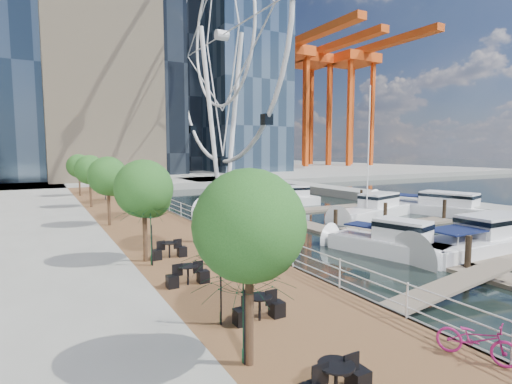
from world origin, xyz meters
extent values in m
plane|color=black|center=(0.00, 0.00, 0.00)|extent=(520.00, 520.00, 0.00)
cube|color=brown|center=(-9.00, 15.00, 0.50)|extent=(6.00, 60.00, 1.00)
cube|color=#595954|center=(-6.00, 15.00, 0.50)|extent=(0.25, 60.00, 1.00)
cube|color=gray|center=(0.00, 102.00, 0.50)|extent=(200.00, 114.00, 1.00)
cube|color=gray|center=(20.00, 20.00, 0.50)|extent=(4.00, 60.00, 1.00)
cube|color=gray|center=(14.00, 52.00, 0.50)|extent=(14.00, 12.00, 1.00)
cube|color=#6D6051|center=(3.00, 10.00, 0.10)|extent=(2.00, 32.00, 0.20)
cube|color=#6D6051|center=(9.00, 8.00, 0.10)|extent=(12.00, 2.00, 0.20)
cube|color=#6D6051|center=(9.00, 18.00, 0.10)|extent=(12.00, 2.00, 0.20)
cylinder|color=white|center=(11.50, 52.00, 14.00)|extent=(0.80, 0.80, 26.00)
cylinder|color=white|center=(16.50, 52.00, 14.00)|extent=(0.80, 0.80, 26.00)
torus|color=white|center=(14.00, 52.00, 26.00)|extent=(0.70, 44.70, 44.70)
cylinder|color=#3F2B1C|center=(-11.40, -6.00, 2.20)|extent=(0.20, 0.20, 2.40)
sphere|color=#265B1E|center=(-11.40, -6.00, 4.30)|extent=(2.60, 2.60, 2.60)
cylinder|color=#3F2B1C|center=(-11.40, 4.00, 2.20)|extent=(0.20, 0.20, 2.40)
sphere|color=#265B1E|center=(-11.40, 4.00, 4.30)|extent=(2.60, 2.60, 2.60)
cylinder|color=#3F2B1C|center=(-11.40, 14.00, 2.20)|extent=(0.20, 0.20, 2.40)
sphere|color=#265B1E|center=(-11.40, 14.00, 4.30)|extent=(2.60, 2.60, 2.60)
cylinder|color=#3F2B1C|center=(-11.40, 24.00, 2.20)|extent=(0.20, 0.20, 2.40)
sphere|color=#265B1E|center=(-11.40, 24.00, 4.30)|extent=(2.60, 2.60, 2.60)
cylinder|color=#3F2B1C|center=(-11.40, 34.00, 2.20)|extent=(0.20, 0.20, 2.40)
sphere|color=#265B1E|center=(-11.40, 34.00, 4.30)|extent=(2.60, 2.60, 2.60)
imported|color=#9A165C|center=(-6.50, -8.40, 1.47)|extent=(1.29, 1.90, 0.94)
imported|color=#4B4F64|center=(-7.66, 6.34, 1.89)|extent=(0.72, 0.55, 1.78)
imported|color=gray|center=(-6.77, 20.69, 1.74)|extent=(0.86, 0.91, 1.48)
imported|color=#2D2F38|center=(-9.34, 28.73, 1.93)|extent=(1.16, 0.66, 1.86)
imported|color=#103A23|center=(-11.50, -5.96, 2.10)|extent=(2.51, 2.56, 2.20)
imported|color=black|center=(-11.12, -3.73, 2.09)|extent=(3.04, 3.07, 2.18)
imported|color=#0E341B|center=(-11.31, 3.15, 2.34)|extent=(3.32, 3.36, 2.68)
camera|label=1|loc=(-15.55, -13.83, 5.98)|focal=28.00mm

